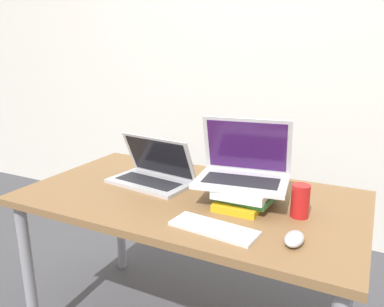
% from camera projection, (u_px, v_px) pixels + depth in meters
% --- Properties ---
extents(wall_back, '(8.00, 0.05, 2.70)m').
position_uv_depth(wall_back, '(276.00, 41.00, 2.48)').
color(wall_back, silver).
rests_on(wall_back, ground_plane).
extents(desk, '(1.40, 0.78, 0.71)m').
position_uv_depth(desk, '(190.00, 211.00, 1.59)').
color(desk, brown).
rests_on(desk, ground_plane).
extents(laptop_left, '(0.40, 0.26, 0.21)m').
position_uv_depth(laptop_left, '(153.00, 173.00, 1.70)').
color(laptop_left, '#B2B2B7').
rests_on(laptop_left, desk).
extents(book_stack, '(0.24, 0.26, 0.08)m').
position_uv_depth(book_stack, '(245.00, 194.00, 1.46)').
color(book_stack, gold).
rests_on(book_stack, desk).
extents(laptop_on_books, '(0.38, 0.30, 0.25)m').
position_uv_depth(laptop_on_books, '(243.00, 169.00, 1.47)').
color(laptop_on_books, silver).
rests_on(laptop_on_books, book_stack).
extents(wireless_keyboard, '(0.31, 0.14, 0.01)m').
position_uv_depth(wireless_keyboard, '(214.00, 228.00, 1.26)').
color(wireless_keyboard, silver).
rests_on(wireless_keyboard, desk).
extents(mouse, '(0.06, 0.10, 0.04)m').
position_uv_depth(mouse, '(294.00, 239.00, 1.16)').
color(mouse, '#B2B2B7').
rests_on(mouse, desk).
extents(soda_can, '(0.07, 0.07, 0.12)m').
position_uv_depth(soda_can, '(300.00, 201.00, 1.34)').
color(soda_can, red).
rests_on(soda_can, desk).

